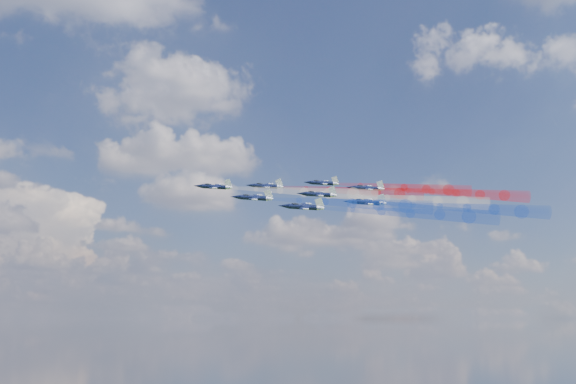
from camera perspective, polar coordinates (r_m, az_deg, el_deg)
name	(u,v)px	position (r m, az deg, el deg)	size (l,w,h in m)	color
jet_lead	(215,187)	(173.44, -6.29, 0.44)	(8.34, 10.42, 2.78)	black
trail_lead	(304,192)	(170.31, 1.40, 0.03)	(3.47, 37.35, 3.47)	white
jet_inner_left	(254,198)	(158.67, -2.96, -0.50)	(8.34, 10.42, 2.78)	black
trail_inner_left	(352,203)	(157.07, 5.47, -0.97)	(3.47, 37.35, 3.47)	blue
jet_inner_right	(266,186)	(180.17, -1.88, 0.50)	(8.34, 10.42, 2.78)	black
trail_inner_right	(353,191)	(178.77, 5.53, 0.10)	(3.47, 37.35, 3.47)	red
jet_outer_left	(303,207)	(146.43, 1.31, -1.29)	(8.34, 10.42, 2.78)	black
trail_outer_left	(410,213)	(146.70, 10.41, -1.78)	(3.47, 37.35, 3.47)	blue
jet_center_third	(318,194)	(167.88, 2.61, -0.21)	(8.34, 10.42, 2.78)	black
trail_center_third	(412,200)	(168.42, 10.54, -0.63)	(3.47, 37.35, 3.47)	white
jet_outer_right	(323,183)	(192.55, 2.97, 0.77)	(8.34, 10.42, 2.78)	black
trail_outer_right	(404,187)	(193.01, 9.89, 0.39)	(3.47, 37.35, 3.47)	red
jet_rear_left	(367,202)	(158.57, 6.72, -0.89)	(8.34, 10.42, 2.78)	black
trail_rear_left	(467,208)	(160.88, 15.03, -1.33)	(3.47, 37.35, 3.47)	blue
jet_rear_right	(367,188)	(178.36, 6.75, 0.32)	(8.34, 10.42, 2.78)	black
trail_rear_right	(456,193)	(180.46, 14.15, -0.08)	(3.47, 37.35, 3.47)	red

